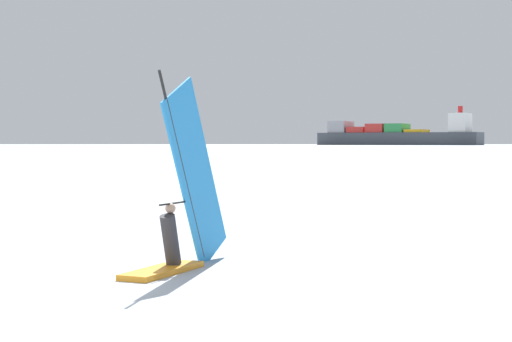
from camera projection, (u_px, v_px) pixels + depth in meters
ground_plane at (70, 288)px, 15.68m from camera, size 4000.00×4000.00×0.00m
windsurfer at (180, 216)px, 18.11m from camera, size 1.89×4.05×4.33m
cargo_ship at (398, 135)px, 747.47m from camera, size 140.29×88.09×33.00m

